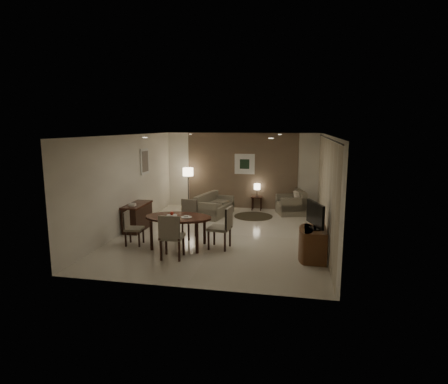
% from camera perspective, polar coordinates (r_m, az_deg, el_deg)
% --- Properties ---
extents(room_shell, '(5.50, 7.00, 2.70)m').
position_cam_1_polar(room_shell, '(10.43, 0.22, 1.27)').
color(room_shell, beige).
rests_on(room_shell, ground).
extents(taupe_accent, '(3.96, 0.03, 2.70)m').
position_cam_1_polar(taupe_accent, '(13.44, 2.74, 3.24)').
color(taupe_accent, brown).
rests_on(taupe_accent, wall_back).
extents(curtain_wall, '(0.08, 6.70, 2.58)m').
position_cam_1_polar(curtain_wall, '(9.88, 15.20, 0.24)').
color(curtain_wall, beige).
rests_on(curtain_wall, wall_right).
extents(curtain_rod, '(0.03, 6.80, 0.03)m').
position_cam_1_polar(curtain_rod, '(9.75, 15.56, 7.91)').
color(curtain_rod, black).
rests_on(curtain_rod, wall_right).
extents(art_back_frame, '(0.72, 0.03, 0.72)m').
position_cam_1_polar(art_back_frame, '(13.38, 3.16, 4.28)').
color(art_back_frame, silver).
rests_on(art_back_frame, wall_back).
extents(art_back_canvas, '(0.34, 0.01, 0.34)m').
position_cam_1_polar(art_back_canvas, '(13.36, 3.15, 4.27)').
color(art_back_canvas, black).
rests_on(art_back_canvas, wall_back).
extents(art_left_frame, '(0.03, 0.60, 0.80)m').
position_cam_1_polar(art_left_frame, '(11.93, -11.99, 4.58)').
color(art_left_frame, silver).
rests_on(art_left_frame, wall_left).
extents(art_left_canvas, '(0.01, 0.46, 0.64)m').
position_cam_1_polar(art_left_canvas, '(11.93, -11.93, 4.58)').
color(art_left_canvas, gray).
rests_on(art_left_canvas, wall_left).
extents(downlight_nl, '(0.10, 0.10, 0.01)m').
position_cam_1_polar(downlight_nl, '(8.61, -11.94, 8.12)').
color(downlight_nl, white).
rests_on(downlight_nl, ceiling).
extents(downlight_nr, '(0.10, 0.10, 0.01)m').
position_cam_1_polar(downlight_nr, '(7.94, 7.18, 8.11)').
color(downlight_nr, white).
rests_on(downlight_nr, ceiling).
extents(downlight_fl, '(0.10, 0.10, 0.01)m').
position_cam_1_polar(downlight_fl, '(12.00, -5.13, 8.78)').
color(downlight_fl, white).
rests_on(downlight_fl, ceiling).
extents(downlight_fr, '(0.10, 0.10, 0.01)m').
position_cam_1_polar(downlight_fr, '(11.53, 8.50, 8.67)').
color(downlight_fr, white).
rests_on(downlight_fr, ceiling).
extents(console_desk, '(0.48, 1.20, 0.75)m').
position_cam_1_polar(console_desk, '(11.00, -13.07, -3.71)').
color(console_desk, '#461F16').
rests_on(console_desk, floor).
extents(telephone, '(0.20, 0.14, 0.09)m').
position_cam_1_polar(telephone, '(10.64, -13.82, -1.86)').
color(telephone, white).
rests_on(telephone, console_desk).
extents(tv_cabinet, '(0.48, 0.90, 0.70)m').
position_cam_1_polar(tv_cabinet, '(8.63, 13.68, -7.73)').
color(tv_cabinet, brown).
rests_on(tv_cabinet, floor).
extents(flat_tv, '(0.36, 0.85, 0.60)m').
position_cam_1_polar(flat_tv, '(8.45, 13.73, -3.40)').
color(flat_tv, black).
rests_on(flat_tv, tv_cabinet).
extents(dining_table, '(1.64, 1.02, 0.77)m').
position_cam_1_polar(dining_table, '(9.27, -6.92, -6.04)').
color(dining_table, '#461F16').
rests_on(dining_table, floor).
extents(chair_near, '(0.53, 0.53, 1.03)m').
position_cam_1_polar(chair_near, '(8.50, -7.89, -6.65)').
color(chair_near, gray).
rests_on(chair_near, floor).
extents(chair_far, '(0.57, 0.57, 0.99)m').
position_cam_1_polar(chair_far, '(9.98, -5.91, -4.18)').
color(chair_far, gray).
rests_on(chair_far, floor).
extents(chair_left, '(0.45, 0.45, 0.85)m').
position_cam_1_polar(chair_left, '(9.63, -13.51, -5.39)').
color(chair_left, gray).
rests_on(chair_left, floor).
extents(chair_right, '(0.55, 0.55, 1.03)m').
position_cam_1_polar(chair_right, '(9.09, -0.70, -5.45)').
color(chair_right, gray).
rests_on(chair_right, floor).
extents(plate_a, '(0.26, 0.26, 0.02)m').
position_cam_1_polar(plate_a, '(9.28, -7.94, -3.55)').
color(plate_a, white).
rests_on(plate_a, dining_table).
extents(plate_b, '(0.26, 0.26, 0.02)m').
position_cam_1_polar(plate_b, '(9.06, -5.75, -3.83)').
color(plate_b, white).
rests_on(plate_b, dining_table).
extents(fruit_apple, '(0.09, 0.09, 0.09)m').
position_cam_1_polar(fruit_apple, '(9.26, -7.95, -3.23)').
color(fruit_apple, '#AC2213').
rests_on(fruit_apple, plate_a).
extents(napkin, '(0.12, 0.08, 0.03)m').
position_cam_1_polar(napkin, '(9.06, -5.75, -3.69)').
color(napkin, white).
rests_on(napkin, plate_b).
extents(round_rug, '(1.26, 1.26, 0.01)m').
position_cam_1_polar(round_rug, '(12.39, 4.49, -3.69)').
color(round_rug, '#3B3221').
rests_on(round_rug, floor).
extents(sofa, '(1.67, 1.08, 0.73)m').
position_cam_1_polar(sofa, '(12.39, -1.42, -1.97)').
color(sofa, gray).
rests_on(sofa, floor).
extents(armchair, '(1.07, 1.10, 0.80)m').
position_cam_1_polar(armchair, '(12.79, 10.14, -1.58)').
color(armchair, gray).
rests_on(armchair, floor).
extents(side_table, '(0.38, 0.38, 0.48)m').
position_cam_1_polar(side_table, '(13.32, 5.03, -1.69)').
color(side_table, black).
rests_on(side_table, floor).
extents(table_lamp, '(0.22, 0.22, 0.50)m').
position_cam_1_polar(table_lamp, '(13.23, 5.06, 0.40)').
color(table_lamp, '#FFEAC1').
rests_on(table_lamp, side_table).
extents(floor_lamp, '(0.37, 0.37, 1.46)m').
position_cam_1_polar(floor_lamp, '(13.50, -5.46, 0.59)').
color(floor_lamp, '#FFE5B7').
rests_on(floor_lamp, floor).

